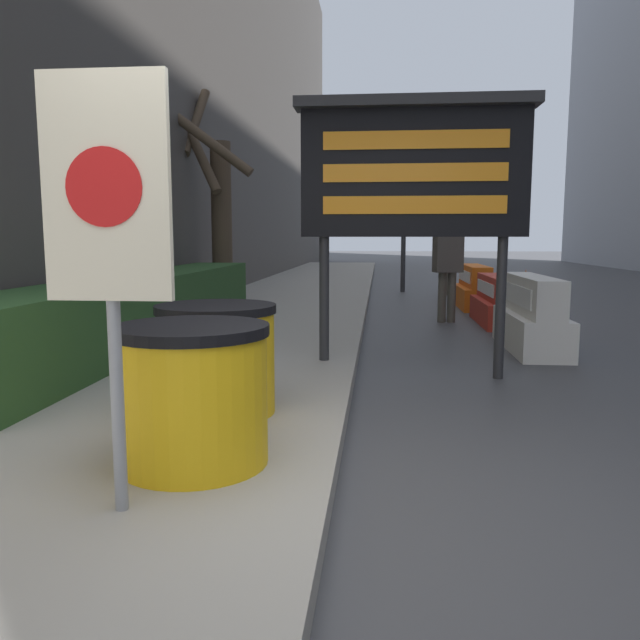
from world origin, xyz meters
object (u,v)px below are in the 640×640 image
Objects in this scene: traffic_light_near_curb at (405,170)px; barrel_drum_foreground at (193,394)px; warning_sign at (108,220)px; pedestrian_passerby at (445,255)px; traffic_cone_near at (502,282)px; barrel_drum_middle at (217,359)px; jersey_barrier_white at (531,318)px; traffic_cone_mid at (525,286)px; jersey_barrier_orange_far at (474,289)px; jersey_barrier_red_striped at (496,303)px; message_board at (414,172)px; pedestrian_worker at (448,261)px.

barrel_drum_foreground is at bearing -97.18° from traffic_light_near_curb.
pedestrian_passerby is (2.75, 12.67, -0.52)m from warning_sign.
pedestrian_passerby reaches higher than traffic_cone_near.
warning_sign is at bearing -13.68° from pedestrian_passerby.
barrel_drum_middle is 12.22m from traffic_light_near_curb.
barrel_drum_foreground is at bearing 75.90° from warning_sign.
warning_sign is 12.98m from pedestrian_passerby.
warning_sign is 0.46× the size of traffic_light_near_curb.
warning_sign is 6.21m from jersey_barrier_white.
traffic_light_near_curb is at bearing -130.48° from pedestrian_passerby.
barrel_drum_middle reaches higher than traffic_cone_mid.
barrel_drum_foreground reaches higher than jersey_barrier_white.
barrel_drum_foreground is at bearing -107.21° from jersey_barrier_orange_far.
warning_sign reaches higher than barrel_drum_middle.
pedestrian_passerby reaches higher than jersey_barrier_red_striped.
jersey_barrier_orange_far is 4.56m from traffic_light_near_curb.
traffic_light_near_curb reaches higher than traffic_cone_near.
traffic_light_near_curb is (1.62, 12.83, 2.53)m from barrel_drum_foreground.
message_board is (1.47, 1.98, 1.49)m from barrel_drum_middle.
jersey_barrier_orange_far is 2.73m from pedestrian_passerby.
pedestrian_worker is at bearing 107.41° from jersey_barrier_white.
pedestrian_passerby is at bearing -108.85° from pedestrian_worker.
barrel_drum_middle is at bearing -109.92° from jersey_barrier_orange_far.
jersey_barrier_red_striped is at bearing 90.00° from jersey_barrier_white.
warning_sign is at bearing -111.85° from jersey_barrier_red_striped.
warning_sign reaches higher than jersey_barrier_orange_far.
traffic_cone_near is (1.02, 2.46, -0.04)m from jersey_barrier_orange_far.
message_board is 9.20m from pedestrian_passerby.
message_board is at bearing -110.36° from traffic_cone_mid.
jersey_barrier_red_striped is 2.37m from jersey_barrier_orange_far.
barrel_drum_foreground is 0.20× the size of traffic_light_near_curb.
jersey_barrier_orange_far is (3.07, 10.03, -1.11)m from warning_sign.
jersey_barrier_white is at bearing 57.99° from barrel_drum_foreground.
pedestrian_worker is at bearing -120.26° from traffic_cone_mid.
warning_sign is at bearing 60.14° from pedestrian_worker.
barrel_drum_foreground is 0.31× the size of message_board.
traffic_light_near_curb reaches higher than message_board.
traffic_cone_near is (1.02, 7.20, -0.07)m from jersey_barrier_white.
jersey_barrier_red_striped is 2.75× the size of traffic_cone_near.
barrel_drum_foreground is 0.44× the size of warning_sign.
barrel_drum_foreground is 5.49m from jersey_barrier_white.
message_board is at bearing 67.53° from warning_sign.
barrel_drum_foreground is 0.45× the size of jersey_barrier_red_striped.
message_board is at bearing -103.79° from jersey_barrier_orange_far.
warning_sign is 8.33m from jersey_barrier_red_striped.
jersey_barrier_white is 6.15m from traffic_cone_mid.
jersey_barrier_white is at bearing -98.05° from traffic_cone_near.
pedestrian_passerby is at bearing 77.84° from barrel_drum_foreground.
traffic_light_near_curb is 2.46m from pedestrian_passerby.
traffic_light_near_curb is at bearing 88.37° from message_board.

